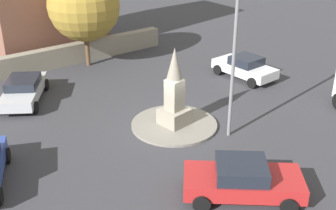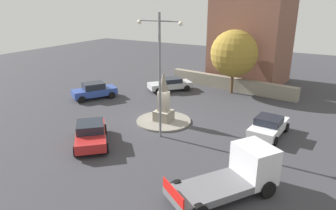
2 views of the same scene
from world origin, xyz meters
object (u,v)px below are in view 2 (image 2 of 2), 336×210
truck_white_parked_left (238,173)px  corner_building (251,35)px  car_white_near_island (269,126)px  car_blue_passing (94,90)px  monument (164,101)px  tree_near_wall (234,54)px  car_silver_parked_right (170,84)px  streetlamp (160,66)px  car_red_approaching (91,133)px

truck_white_parked_left → corner_building: corner_building is taller
car_white_near_island → truck_white_parked_left: truck_white_parked_left is taller
truck_white_parked_left → corner_building: size_ratio=0.52×
corner_building → car_white_near_island: bearing=111.2°
car_blue_passing → corner_building: bearing=-128.0°
monument → truck_white_parked_left: bearing=141.7°
corner_building → tree_near_wall: size_ratio=1.68×
car_white_near_island → car_silver_parked_right: 13.03m
streetlamp → car_blue_passing: 11.59m
car_blue_passing → car_white_near_island: bearing=178.3°
car_white_near_island → car_silver_parked_right: size_ratio=0.92×
streetlamp → car_silver_parked_right: size_ratio=1.84×
corner_building → truck_white_parked_left: bearing=104.7°
streetlamp → car_white_near_island: 8.58m
streetlamp → tree_near_wall: streetlamp is taller
monument → car_silver_parked_right: size_ratio=0.86×
car_red_approaching → corner_building: corner_building is taller
car_red_approaching → tree_near_wall: size_ratio=0.71×
monument → car_blue_passing: bearing=-12.0°
car_blue_passing → streetlamp: bearing=156.6°
monument → car_blue_passing: (8.76, -1.87, -0.92)m
car_white_near_island → tree_near_wall: 10.82m
car_red_approaching → car_blue_passing: bearing=-48.8°
monument → corner_building: corner_building is taller
car_white_near_island → car_blue_passing: size_ratio=0.95×
car_silver_parked_right → corner_building: bearing=-126.3°
monument → streetlamp: (-1.17, 2.44, 3.23)m
streetlamp → car_silver_parked_right: (4.95, -10.20, -4.23)m
car_blue_passing → car_silver_parked_right: bearing=-130.2°
streetlamp → car_blue_passing: streetlamp is taller
streetlamp → truck_white_parked_left: bearing=150.8°
truck_white_parked_left → corner_building: (5.72, -21.83, 4.25)m
car_white_near_island → car_blue_passing: (16.35, -0.48, 0.07)m
car_blue_passing → truck_white_parked_left: size_ratio=0.79×
streetlamp → tree_near_wall: size_ratio=1.31×
car_silver_parked_right → corner_building: 10.86m
tree_near_wall → corner_building: bearing=-90.2°
corner_building → car_red_approaching: bearing=78.8°
monument → car_white_near_island: monument is taller
monument → car_silver_parked_right: (3.78, -7.76, -0.99)m
monument → car_blue_passing: 9.00m
car_white_near_island → car_blue_passing: bearing=-1.7°
car_silver_parked_right → tree_near_wall: (-5.82, -2.31, 3.29)m
car_red_approaching → car_silver_parked_right: (1.61, -13.40, -0.04)m
car_white_near_island → corner_building: 16.00m
corner_building → tree_near_wall: 5.77m
streetlamp → car_red_approaching: (3.34, 3.21, -4.19)m
car_silver_parked_right → monument: bearing=116.0°
car_red_approaching → car_silver_parked_right: 13.50m
streetlamp → car_blue_passing: bearing=-23.4°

